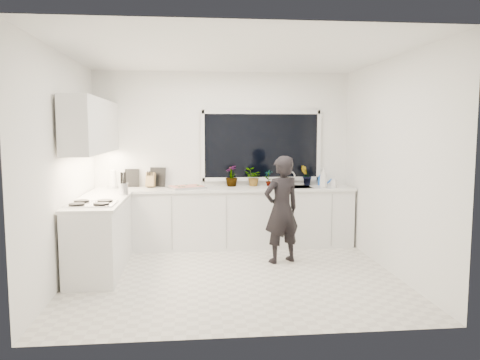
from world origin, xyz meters
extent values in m
cube|color=beige|center=(0.00, 0.00, -0.01)|extent=(4.00, 3.50, 0.02)
cube|color=white|center=(0.00, 1.76, 1.35)|extent=(4.00, 0.02, 2.70)
cube|color=white|center=(-2.01, 0.00, 1.35)|extent=(0.02, 3.50, 2.70)
cube|color=white|center=(2.01, 0.00, 1.35)|extent=(0.02, 3.50, 2.70)
cube|color=white|center=(0.00, 0.00, 2.71)|extent=(4.00, 3.50, 0.02)
cube|color=black|center=(0.60, 1.73, 1.55)|extent=(1.80, 0.02, 1.00)
cube|color=white|center=(0.00, 1.45, 0.44)|extent=(3.92, 0.58, 0.88)
cube|color=white|center=(-1.67, 0.35, 0.44)|extent=(0.58, 1.60, 0.88)
cube|color=silver|center=(0.00, 1.44, 0.90)|extent=(3.94, 0.62, 0.04)
cube|color=silver|center=(-1.67, 0.35, 0.90)|extent=(0.62, 1.60, 0.04)
cube|color=white|center=(-1.79, 0.70, 1.85)|extent=(0.34, 2.10, 0.70)
cube|color=silver|center=(1.05, 1.45, 0.87)|extent=(0.58, 0.42, 0.14)
cylinder|color=silver|center=(1.05, 1.65, 1.03)|extent=(0.03, 0.03, 0.22)
cube|color=black|center=(-1.69, 0.00, 0.94)|extent=(0.56, 0.48, 0.03)
imported|color=black|center=(0.71, 0.53, 0.73)|extent=(0.62, 0.52, 1.46)
cube|color=silver|center=(-0.58, 1.42, 0.94)|extent=(0.61, 0.54, 0.03)
cube|color=red|center=(-0.58, 1.42, 0.95)|extent=(0.55, 0.48, 0.01)
cylinder|color=blue|center=(1.57, 1.61, 0.98)|extent=(0.18, 0.18, 0.13)
cylinder|color=white|center=(-1.70, 1.55, 1.05)|extent=(0.13, 0.13, 0.26)
cube|color=#8C5841|center=(-1.13, 1.59, 1.03)|extent=(0.15, 0.12, 0.22)
cylinder|color=silver|center=(-1.43, 0.80, 1.00)|extent=(0.15, 0.15, 0.16)
cube|color=black|center=(-1.43, 1.69, 1.06)|extent=(0.22, 0.03, 0.28)
cube|color=black|center=(-1.03, 1.69, 1.07)|extent=(0.25, 0.09, 0.30)
imported|color=#26662D|center=(0.12, 1.61, 1.08)|extent=(0.26, 0.26, 0.33)
imported|color=#26662D|center=(0.45, 1.61, 1.06)|extent=(0.28, 0.25, 0.29)
imported|color=#26662D|center=(0.70, 1.61, 1.05)|extent=(0.16, 0.13, 0.26)
imported|color=#26662D|center=(1.31, 1.61, 1.08)|extent=(0.20, 0.17, 0.32)
imported|color=#D8BF66|center=(1.50, 1.30, 1.07)|extent=(0.17, 0.17, 0.31)
imported|color=#D8BF66|center=(1.67, 1.30, 1.01)|extent=(0.11, 0.11, 0.18)
camera|label=1|loc=(-0.48, -5.64, 1.81)|focal=35.00mm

